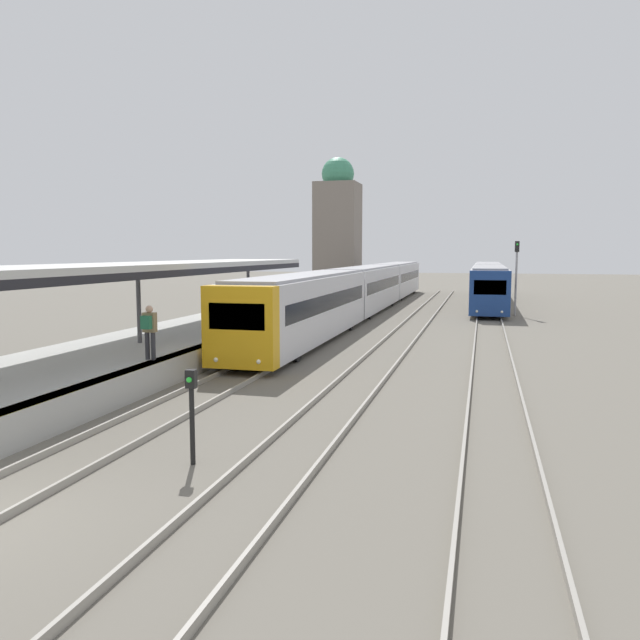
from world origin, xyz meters
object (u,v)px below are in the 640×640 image
signal_post_near (192,406)px  person_on_platform (149,328)px  train_near (367,287)px  signal_mast_far (516,269)px  train_far (488,281)px

signal_post_near → person_on_platform: bearing=125.9°
train_near → signal_post_near: train_near is taller
train_near → signal_post_near: size_ratio=25.04×
person_on_platform → signal_post_near: 7.49m
person_on_platform → train_near: (1.98, 25.81, -0.11)m
person_on_platform → signal_mast_far: bearing=65.2°
person_on_platform → signal_mast_far: size_ratio=0.34×
person_on_platform → signal_post_near: person_on_platform is taller
signal_post_near → train_near: bearing=94.3°
train_near → person_on_platform: bearing=-94.4°
train_near → train_far: (8.25, 10.69, -0.01)m
train_far → signal_mast_far: signal_mast_far is taller
train_far → signal_mast_far: size_ratio=5.94×
person_on_platform → train_far: (10.23, 36.49, -0.11)m
train_far → train_near: bearing=-127.7°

